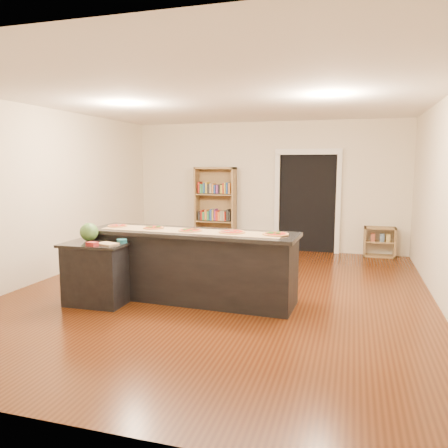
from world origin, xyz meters
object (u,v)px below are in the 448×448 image
(watermelon, at_px, (89,232))
(bookshelf, at_px, (215,208))
(low_shelf, at_px, (379,242))
(side_counter, at_px, (97,273))
(kitchen_island, at_px, (191,265))
(waste_bin, at_px, (253,243))

(watermelon, bearing_deg, bookshelf, 83.20)
(low_shelf, height_order, watermelon, watermelon)
(side_counter, distance_m, bookshelf, 4.30)
(kitchen_island, xyz_separation_m, watermelon, (-1.32, -0.43, 0.48))
(bookshelf, xyz_separation_m, watermelon, (-0.50, -4.16, 0.06))
(waste_bin, relative_size, watermelon, 1.49)
(side_counter, bearing_deg, kitchen_island, 22.64)
(side_counter, distance_m, waste_bin, 4.35)
(side_counter, xyz_separation_m, low_shelf, (3.85, 4.28, -0.12))
(kitchen_island, bearing_deg, side_counter, -153.25)
(side_counter, distance_m, watermelon, 0.57)
(kitchen_island, relative_size, waste_bin, 8.01)
(kitchen_island, bearing_deg, low_shelf, 56.91)
(waste_bin, bearing_deg, bookshelf, 173.89)
(kitchen_island, relative_size, side_counter, 3.47)
(low_shelf, bearing_deg, kitchen_island, -125.57)
(waste_bin, bearing_deg, low_shelf, 2.75)
(kitchen_island, height_order, low_shelf, kitchen_island)
(side_counter, height_order, waste_bin, side_counter)
(kitchen_island, xyz_separation_m, side_counter, (-1.16, -0.53, -0.07))
(low_shelf, bearing_deg, watermelon, -133.77)
(bookshelf, distance_m, watermelon, 4.19)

